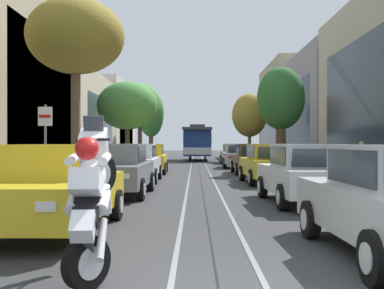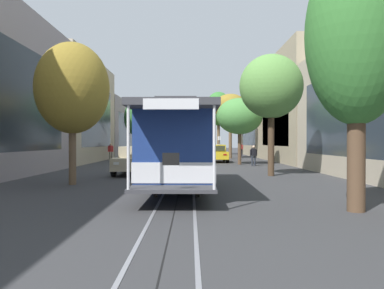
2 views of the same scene
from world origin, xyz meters
name	(u,v)px [view 1 (image 1 of 2)]	position (x,y,z in m)	size (l,w,h in m)	color
ground_plane	(199,170)	(0.00, 23.45, 0.00)	(160.00, 160.00, 0.00)	#38383A
trolley_track_rails	(199,167)	(0.00, 27.31, 0.00)	(1.14, 66.62, 0.01)	gray
building_facade_left	(36,100)	(-10.63, 26.04, 4.41)	(5.26, 58.32, 9.84)	tan
building_facade_right	(341,102)	(10.26, 29.24, 4.58)	(4.62, 58.32, 10.58)	gray
parked_car_yellow_near_left	(55,187)	(-2.80, 3.84, 0.80)	(2.04, 4.38, 1.58)	gold
parked_car_grey_second_left	(118,169)	(-2.64, 9.79, 0.80)	(2.03, 4.37, 1.58)	slate
parked_car_white_mid_left	(136,163)	(-2.73, 15.06, 0.80)	(2.02, 4.37, 1.58)	silver
parked_car_yellow_fourth_left	(149,158)	(-2.74, 20.55, 0.80)	(2.06, 4.39, 1.58)	gold
parked_car_white_second_right	(305,174)	(2.65, 7.83, 0.80)	(2.10, 4.41, 1.58)	silver
parked_car_yellow_mid_right	(269,163)	(2.69, 14.14, 0.80)	(2.11, 4.41, 1.58)	gold
parked_car_brown_fourth_right	(252,159)	(2.73, 20.14, 0.80)	(2.01, 4.37, 1.58)	brown
parked_car_silver_fifth_right	(238,156)	(2.55, 26.22, 0.80)	(2.10, 4.40, 1.58)	#B7B7BC
parked_car_beige_sixth_right	(232,153)	(2.73, 32.89, 0.80)	(2.08, 4.40, 1.58)	#C1B28E
street_tree_kerb_left_second	(76,38)	(-4.81, 13.27, 5.64)	(3.71, 3.86, 7.12)	brown
street_tree_kerb_left_mid	(127,106)	(-4.39, 24.04, 3.90)	(3.72, 3.19, 5.38)	brown
street_tree_kerb_left_fourth	(140,104)	(-4.77, 33.88, 4.80)	(3.41, 2.96, 6.55)	#4C3826
street_tree_kerb_left_far	(151,114)	(-4.80, 43.92, 4.61)	(2.66, 2.49, 7.08)	brown
street_tree_kerb_right_second	(281,100)	(4.33, 20.49, 3.91)	(2.55, 2.12, 5.69)	brown
street_tree_kerb_right_mid	(249,115)	(4.66, 37.82, 4.13)	(3.15, 2.98, 6.11)	brown
cable_car_trolley	(198,143)	(0.00, 39.35, 1.66)	(2.71, 9.16, 3.28)	navy
motorcycle_with_rider	(91,194)	(-1.47, 0.76, 1.01)	(0.53, 1.79, 1.94)	black
pedestrian_on_left_pavement	(362,157)	(7.52, 17.33, 0.96)	(0.55, 0.38, 1.70)	slate
pedestrian_on_right_pavement	(118,155)	(-5.23, 25.73, 0.88)	(0.55, 0.41, 1.56)	#282D38
street_sign_post	(45,143)	(-4.05, 7.22, 1.61)	(0.36, 0.07, 2.59)	slate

